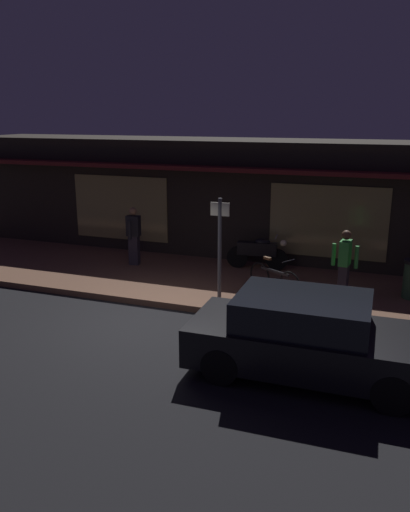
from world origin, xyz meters
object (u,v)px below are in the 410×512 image
sign_post (220,243)px  person_bystander (344,264)px  bicycle_parked (274,279)px  parked_car_near (308,337)px  person_photographer (134,235)px  motorcycle (258,252)px

sign_post → person_bystander: bearing=19.7°
bicycle_parked → parked_car_near: size_ratio=0.35×
person_bystander → sign_post: bearing=-160.3°
parked_car_near → person_photographer: bearing=141.0°
motorcycle → bicycle_parked: (0.87, -1.85, -0.14)m
bicycle_parked → sign_post: (-1.10, -0.91, 1.00)m
bicycle_parked → person_bystander: person_bystander is taller
motorcycle → sign_post: size_ratio=0.71×
motorcycle → person_bystander: 3.08m
bicycle_parked → person_photographer: bearing=166.2°
person_bystander → parked_car_near: size_ratio=0.41×
person_photographer → parked_car_near: 7.32m
person_photographer → person_bystander: same height
motorcycle → person_photographer: person_photographer is taller
person_bystander → bicycle_parked: bearing=-177.9°
bicycle_parked → person_bystander: 1.69m
person_photographer → bicycle_parked: bearing=-13.8°
bicycle_parked → person_photographer: 4.49m
sign_post → parked_car_near: 3.69m
sign_post → parked_car_near: sign_post is taller
motorcycle → sign_post: bearing=-94.7°
bicycle_parked → person_bystander: (1.61, 0.06, 0.52)m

